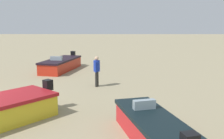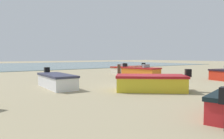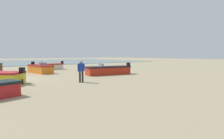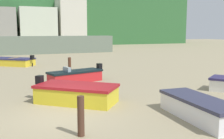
{
  "view_description": "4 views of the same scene",
  "coord_description": "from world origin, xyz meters",
  "px_view_note": "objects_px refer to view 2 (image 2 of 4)",
  "views": [
    {
      "loc": [
        8.83,
        5.52,
        3.24
      ],
      "look_at": [
        -3.66,
        5.42,
        0.98
      ],
      "focal_mm": 39.54,
      "sensor_mm": 36.0,
      "label": 1
    },
    {
      "loc": [
        9.3,
        9.51,
        1.79
      ],
      "look_at": [
        2.05,
        -0.33,
        1.07
      ],
      "focal_mm": 34.38,
      "sensor_mm": 36.0,
      "label": 2
    },
    {
      "loc": [
        2.6,
        16.41,
        2.02
      ],
      "look_at": [
        -3.59,
        8.68,
        1.21
      ],
      "focal_mm": 29.72,
      "sensor_mm": 36.0,
      "label": 3
    },
    {
      "loc": [
        -2.11,
        -9.86,
        3.22
      ],
      "look_at": [
        3.23,
        2.79,
        1.26
      ],
      "focal_mm": 42.98,
      "sensor_mm": 36.0,
      "label": 4
    }
  ],
  "objects_px": {
    "boat_cream_6": "(129,70)",
    "boat_orange_7": "(140,72)",
    "mooring_post_near_water": "(119,73)",
    "boat_white_5": "(57,81)",
    "boat_yellow_0": "(151,83)"
  },
  "relations": [
    {
      "from": "boat_cream_6",
      "to": "boat_orange_7",
      "type": "distance_m",
      "value": 4.34
    },
    {
      "from": "mooring_post_near_water",
      "to": "boat_orange_7",
      "type": "bearing_deg",
      "value": -153.64
    },
    {
      "from": "boat_orange_7",
      "to": "mooring_post_near_water",
      "type": "distance_m",
      "value": 4.41
    },
    {
      "from": "boat_white_5",
      "to": "boat_orange_7",
      "type": "distance_m",
      "value": 8.62
    },
    {
      "from": "boat_yellow_0",
      "to": "mooring_post_near_water",
      "type": "xyz_separation_m",
      "value": [
        -0.92,
        -3.88,
        0.21
      ]
    },
    {
      "from": "boat_cream_6",
      "to": "mooring_post_near_water",
      "type": "relative_size",
      "value": 3.45
    },
    {
      "from": "boat_white_5",
      "to": "mooring_post_near_water",
      "type": "xyz_separation_m",
      "value": [
        -4.48,
        0.15,
        0.23
      ]
    },
    {
      "from": "boat_cream_6",
      "to": "boat_orange_7",
      "type": "bearing_deg",
      "value": 150.74
    },
    {
      "from": "boat_orange_7",
      "to": "mooring_post_near_water",
      "type": "relative_size",
      "value": 3.0
    },
    {
      "from": "boat_white_5",
      "to": "mooring_post_near_water",
      "type": "relative_size",
      "value": 3.07
    },
    {
      "from": "boat_cream_6",
      "to": "mooring_post_near_water",
      "type": "bearing_deg",
      "value": 132.85
    },
    {
      "from": "boat_yellow_0",
      "to": "boat_cream_6",
      "type": "height_order",
      "value": "boat_yellow_0"
    },
    {
      "from": "boat_orange_7",
      "to": "boat_yellow_0",
      "type": "bearing_deg",
      "value": 42.25
    },
    {
      "from": "boat_yellow_0",
      "to": "mooring_post_near_water",
      "type": "distance_m",
      "value": 3.99
    },
    {
      "from": "boat_yellow_0",
      "to": "boat_orange_7",
      "type": "xyz_separation_m",
      "value": [
        -4.87,
        -5.83,
        0.03
      ]
    }
  ]
}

